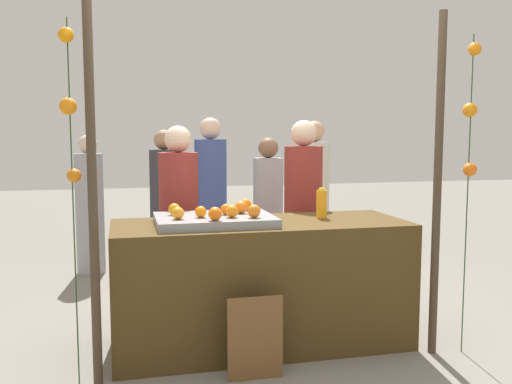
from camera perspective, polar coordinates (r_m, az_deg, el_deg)
name	(u,v)px	position (r m, az deg, el deg)	size (l,w,h in m)	color
ground_plane	(261,343)	(4.23, 0.49, -15.16)	(24.00, 24.00, 0.00)	gray
stall_counter	(261,283)	(4.09, 0.50, -9.29)	(2.09, 0.80, 0.90)	#4C3819
orange_tray	(215,220)	(3.90, -4.25, -2.86)	(0.81, 0.58, 0.06)	gray
orange_0	(174,209)	(3.96, -8.32, -1.74)	(0.08, 0.08, 0.08)	orange
orange_1	(241,207)	(3.99, -1.53, -1.56)	(0.09, 0.09, 0.09)	orange
orange_2	(201,212)	(3.82, -5.65, -2.02)	(0.08, 0.08, 0.08)	orange
orange_3	(232,211)	(3.80, -2.47, -1.97)	(0.09, 0.09, 0.09)	orange
orange_4	(215,214)	(3.67, -4.19, -2.23)	(0.09, 0.09, 0.09)	orange
orange_5	(178,213)	(3.76, -7.96, -2.15)	(0.08, 0.08, 0.08)	orange
orange_6	(254,211)	(3.79, -0.21, -1.96)	(0.09, 0.09, 0.09)	orange
orange_7	(226,209)	(3.94, -3.08, -1.77)	(0.08, 0.08, 0.08)	orange
orange_8	(246,205)	(4.15, -1.08, -1.29)	(0.09, 0.09, 0.09)	orange
juice_bottle	(322,204)	(4.20, 6.70, -1.19)	(0.08, 0.08, 0.23)	orange
chalkboard_sign	(255,339)	(3.58, -0.10, -14.75)	(0.35, 0.03, 0.54)	brown
vendor_left	(179,231)	(4.60, -7.83, -3.91)	(0.32, 0.32, 1.59)	maroon
vendor_right	(303,222)	(4.86, 4.80, -3.06)	(0.33, 0.33, 1.64)	maroon
crowd_person_0	(90,209)	(6.34, -16.58, -1.70)	(0.30, 0.30, 1.51)	#99999E
crowd_person_1	(211,203)	(5.97, -4.61, -1.12)	(0.34, 0.34, 1.69)	#384C8C
crowd_person_2	(314,204)	(6.05, 5.88, -1.19)	(0.33, 0.33, 1.66)	beige
crowd_person_3	(165,208)	(6.09, -9.27, -1.61)	(0.31, 0.31, 1.56)	#333338
crowd_person_4	(268,217)	(5.59, 1.25, -2.59)	(0.30, 0.30, 1.48)	#99999E
canopy_post_left	(93,195)	(3.41, -16.31, -0.32)	(0.06, 0.06, 2.33)	#473828
canopy_post_right	(437,187)	(3.99, 17.99, 0.52)	(0.06, 0.06, 2.33)	#473828
garland_strand_left	(69,109)	(3.42, -18.50, 8.07)	(0.11, 0.10, 2.18)	#2D4C23
garland_strand_right	(471,118)	(4.06, 21.06, 7.06)	(0.10, 0.11, 2.18)	#2D4C23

